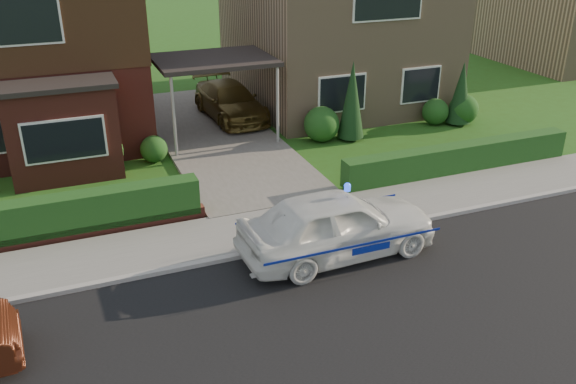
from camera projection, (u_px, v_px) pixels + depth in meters
ground at (373, 317)px, 11.69m from camera, size 120.00×120.00×0.00m
road at (373, 317)px, 11.69m from camera, size 60.00×6.00×0.02m
kerb at (310, 242)px, 14.24m from camera, size 60.00×0.16×0.12m
sidewalk at (293, 223)px, 15.13m from camera, size 60.00×2.00×0.10m
driveway at (217, 136)px, 20.95m from camera, size 3.80×12.00×0.12m
house_left at (16, 22)px, 19.88m from camera, size 7.50×9.53×7.25m
house_right at (335, 8)px, 23.92m from camera, size 7.50×8.06×7.25m
carport_link at (214, 61)px, 19.82m from camera, size 3.80×3.00×2.77m
dwarf_wall at (42, 239)px, 14.14m from camera, size 7.70×0.25×0.36m
hedge_left at (43, 243)px, 14.34m from camera, size 7.50×0.55×0.90m
hedge_right at (457, 173)px, 18.16m from camera, size 7.50×0.55×0.80m
shrub_left_mid at (101, 152)px, 17.91m from camera, size 1.32×1.32×1.32m
shrub_left_near at (154, 149)px, 18.81m from camera, size 0.84×0.84×0.84m
shrub_right_near at (322, 124)px, 20.45m from camera, size 1.20×1.20×1.20m
shrub_right_mid at (435, 112)px, 22.13m from camera, size 0.96×0.96×0.96m
shrub_right_far at (463, 109)px, 22.19m from camera, size 1.08×1.08×1.08m
conifer_a at (352, 102)px, 20.32m from camera, size 0.90×0.90×2.60m
conifer_b at (461, 95)px, 21.89m from camera, size 0.90×0.90×2.20m
neighbour_right at (570, 9)px, 30.84m from camera, size 6.50×7.00×5.20m
police_car at (337, 225)px, 13.52m from camera, size 4.12×4.54×1.69m
driveway_car at (230, 101)px, 22.42m from camera, size 2.05×4.44×1.26m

